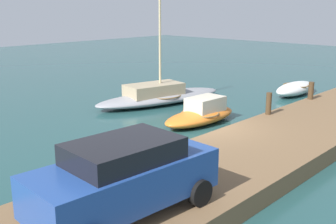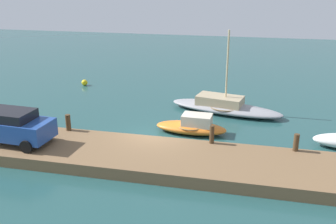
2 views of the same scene
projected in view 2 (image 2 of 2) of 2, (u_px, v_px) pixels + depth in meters
name	position (u px, v px, depth m)	size (l,w,h in m)	color
ground_plane	(155.00, 141.00, 20.94)	(84.00, 84.00, 0.00)	#234C4C
dock_platform	(142.00, 157.00, 18.42)	(25.11, 3.99, 0.58)	brown
motorboat_orange	(192.00, 126.00, 21.92)	(4.18, 1.77, 1.14)	orange
sailboat_grey	(224.00, 106.00, 25.35)	(7.90, 3.78, 5.47)	#939399
mooring_post_west	(68.00, 122.00, 20.77)	(0.28, 0.28, 0.89)	#47331E
mooring_post_mid_west	(212.00, 134.00, 19.10)	(0.23, 0.23, 0.94)	#47331E
mooring_post_mid_east	(296.00, 142.00, 18.26)	(0.26, 0.26, 0.86)	#47331E
parked_car	(11.00, 126.00, 19.07)	(4.36, 2.21, 1.71)	#234793
marker_buoy	(85.00, 83.00, 31.82)	(0.50, 0.50, 0.50)	yellow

